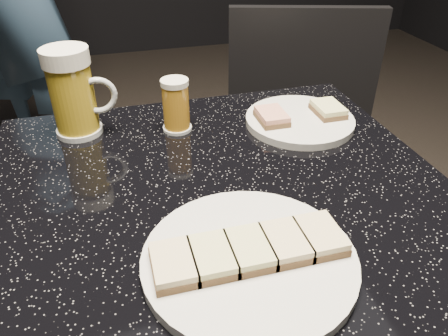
{
  "coord_description": "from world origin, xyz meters",
  "views": [
    {
      "loc": [
        -0.14,
        -0.49,
        1.14
      ],
      "look_at": [
        0.0,
        0.0,
        0.8
      ],
      "focal_mm": 35.0,
      "sensor_mm": 36.0,
      "label": 1
    }
  ],
  "objects_px": {
    "plate_large": "(249,260)",
    "beer_mug": "(73,93)",
    "table": "(224,305)",
    "beer_tumbler": "(176,106)",
    "chair": "(301,157)",
    "plate_small": "(300,121)"
  },
  "relations": [
    {
      "from": "table",
      "to": "beer_tumbler",
      "type": "distance_m",
      "value": 0.37
    },
    {
      "from": "plate_small",
      "to": "beer_mug",
      "type": "height_order",
      "value": "beer_mug"
    },
    {
      "from": "plate_large",
      "to": "beer_mug",
      "type": "height_order",
      "value": "beer_mug"
    },
    {
      "from": "plate_large",
      "to": "beer_tumbler",
      "type": "distance_m",
      "value": 0.37
    },
    {
      "from": "beer_mug",
      "to": "beer_tumbler",
      "type": "relative_size",
      "value": 1.61
    },
    {
      "from": "beer_tumbler",
      "to": "plate_large",
      "type": "bearing_deg",
      "value": -86.54
    },
    {
      "from": "plate_small",
      "to": "table",
      "type": "xyz_separation_m",
      "value": [
        -0.2,
        -0.18,
        -0.25
      ]
    },
    {
      "from": "table",
      "to": "beer_mug",
      "type": "xyz_separation_m",
      "value": [
        -0.2,
        0.26,
        0.32
      ]
    },
    {
      "from": "chair",
      "to": "table",
      "type": "bearing_deg",
      "value": -128.2
    },
    {
      "from": "chair",
      "to": "beer_mug",
      "type": "bearing_deg",
      "value": -162.03
    },
    {
      "from": "table",
      "to": "beer_tumbler",
      "type": "xyz_separation_m",
      "value": [
        -0.03,
        0.22,
        0.29
      ]
    },
    {
      "from": "plate_large",
      "to": "beer_mug",
      "type": "distance_m",
      "value": 0.45
    },
    {
      "from": "beer_mug",
      "to": "plate_large",
      "type": "bearing_deg",
      "value": -63.8
    },
    {
      "from": "table",
      "to": "chair",
      "type": "relative_size",
      "value": 0.86
    },
    {
      "from": "table",
      "to": "chair",
      "type": "height_order",
      "value": "chair"
    },
    {
      "from": "plate_small",
      "to": "beer_mug",
      "type": "xyz_separation_m",
      "value": [
        -0.4,
        0.07,
        0.07
      ]
    },
    {
      "from": "table",
      "to": "beer_mug",
      "type": "relative_size",
      "value": 4.75
    },
    {
      "from": "plate_large",
      "to": "plate_small",
      "type": "distance_m",
      "value": 0.38
    },
    {
      "from": "plate_small",
      "to": "table",
      "type": "bearing_deg",
      "value": -137.44
    },
    {
      "from": "plate_large",
      "to": "chair",
      "type": "bearing_deg",
      "value": 58.68
    },
    {
      "from": "plate_small",
      "to": "chair",
      "type": "height_order",
      "value": "chair"
    },
    {
      "from": "beer_tumbler",
      "to": "table",
      "type": "bearing_deg",
      "value": -82.7
    }
  ]
}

